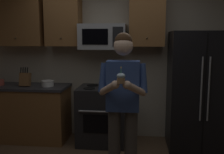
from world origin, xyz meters
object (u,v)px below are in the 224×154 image
Objects in this scene: cupcake at (121,78)px; refrigerator at (199,91)px; oven_range at (102,115)px; knife_block at (25,79)px; bowl_large_white at (48,83)px; person at (123,99)px; microwave at (103,37)px.

refrigerator is at bearing 51.70° from cupcake.
knife_block is (-1.26, -0.03, 0.57)m from oven_range.
cupcake is at bearing -128.30° from refrigerator.
bowl_large_white is at bearing 179.20° from refrigerator.
refrigerator is 1.02× the size of person.
microwave is 0.41× the size of refrigerator.
knife_block is at bearing 140.21° from cupcake.
oven_range is at bearing 1.33° from knife_block.
oven_range is 1.03m from bowl_large_white.
microwave reaches higher than bowl_large_white.
knife_block is 0.18× the size of person.
refrigerator is at bearing -0.20° from knife_block.
refrigerator is 1.80m from cupcake.
cupcake is at bearing -39.79° from knife_block.
microwave is 1.47m from person.
microwave reaches higher than oven_range.
microwave reaches higher than cupcake.
bowl_large_white is at bearing 132.56° from cupcake.
bowl_large_white is at bearing -172.01° from microwave.
microwave reaches higher than person.
microwave is 0.42× the size of person.
knife_block reaches higher than bowl_large_white.
bowl_large_white reaches higher than oven_range.
microwave is 1.65m from cupcake.
oven_range is at bearing 0.38° from bowl_large_white.
knife_block is at bearing 179.80° from refrigerator.
oven_range is 0.53× the size of person.
knife_block is (-2.76, 0.01, 0.13)m from refrigerator.
microwave is at bearing 108.60° from person.
refrigerator reaches higher than bowl_large_white.
refrigerator is 10.35× the size of cupcake.
oven_range is 0.52× the size of refrigerator.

